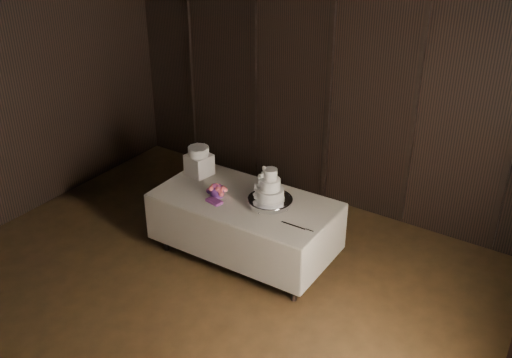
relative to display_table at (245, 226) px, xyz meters
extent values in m
cube|color=black|center=(0.10, -1.79, -0.44)|extent=(6.04, 7.04, 0.04)
cube|color=black|center=(0.10, -1.79, 2.60)|extent=(6.04, 7.04, 0.04)
cube|color=black|center=(0.10, 1.73, 1.08)|extent=(6.04, 0.04, 3.04)
cube|color=beige|center=(0.00, 0.00, 0.34)|extent=(2.00, 1.07, 0.01)
cube|color=white|center=(0.00, 0.00, -0.06)|extent=(1.84, 0.95, 0.71)
cylinder|color=silver|center=(0.31, 0.03, 0.39)|extent=(0.64, 0.64, 0.09)
cylinder|color=white|center=(0.31, 0.03, 0.49)|extent=(0.29, 0.29, 0.12)
cylinder|color=white|center=(0.31, 0.03, 0.61)|extent=(0.21, 0.21, 0.12)
cylinder|color=white|center=(0.31, 0.03, 0.73)|extent=(0.15, 0.15, 0.12)
cube|color=white|center=(-0.77, 0.19, 0.47)|extent=(0.30, 0.30, 0.25)
cylinder|color=white|center=(-0.77, 0.19, 0.64)|extent=(0.26, 0.26, 0.10)
cube|color=silver|center=(0.72, -0.18, 0.35)|extent=(0.37, 0.03, 0.01)
camera|label=1|loc=(3.25, -4.63, 3.58)|focal=42.00mm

